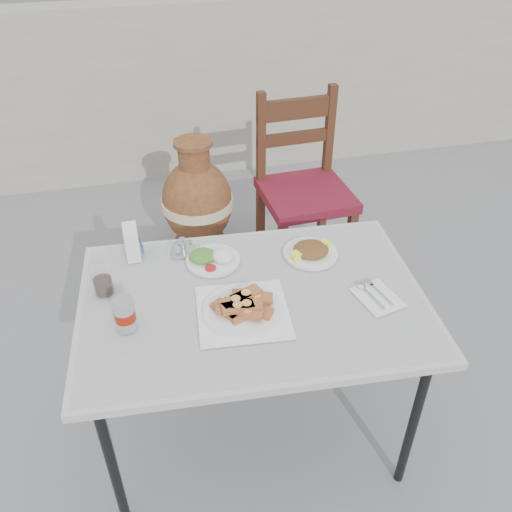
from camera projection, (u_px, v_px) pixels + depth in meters
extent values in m
plane|color=slate|center=(261.00, 442.00, 2.23)|extent=(80.00, 80.00, 0.00)
cylinder|color=black|center=(113.00, 468.00, 1.76)|extent=(0.03, 0.03, 0.68)
cylinder|color=black|center=(413.00, 424.00, 1.90)|extent=(0.03, 0.03, 0.68)
cylinder|color=black|center=(120.00, 329.00, 2.28)|extent=(0.03, 0.03, 0.68)
cylinder|color=black|center=(356.00, 302.00, 2.42)|extent=(0.03, 0.03, 0.68)
cube|color=white|center=(253.00, 301.00, 1.87)|extent=(1.24, 0.89, 0.03)
cube|color=white|center=(253.00, 298.00, 1.86)|extent=(1.20, 0.85, 0.00)
cube|color=white|center=(243.00, 312.00, 1.80)|extent=(0.33, 0.33, 0.00)
cylinder|color=white|center=(243.00, 310.00, 1.80)|extent=(0.27, 0.27, 0.01)
cylinder|color=white|center=(243.00, 311.00, 1.80)|extent=(0.28, 0.28, 0.01)
cylinder|color=white|center=(213.00, 260.00, 2.02)|extent=(0.20, 0.20, 0.01)
ellipsoid|color=white|center=(223.00, 256.00, 2.01)|extent=(0.08, 0.08, 0.05)
ellipsoid|color=#386E1F|center=(202.00, 256.00, 2.01)|extent=(0.10, 0.09, 0.04)
cylinder|color=#B51317|center=(210.00, 268.00, 1.97)|extent=(0.04, 0.04, 0.01)
cylinder|color=white|center=(311.00, 253.00, 2.06)|extent=(0.21, 0.21, 0.01)
ellipsoid|color=#1D5D17|center=(311.00, 249.00, 2.05)|extent=(0.14, 0.12, 0.04)
cylinder|color=#FFFB45|center=(296.00, 256.00, 2.01)|extent=(0.05, 0.04, 0.04)
cylinder|color=#FFFB45|center=(326.00, 244.00, 2.07)|extent=(0.05, 0.04, 0.04)
cylinder|color=silver|center=(125.00, 314.00, 1.71)|extent=(0.07, 0.07, 0.12)
cylinder|color=#A61A0B|center=(125.00, 315.00, 1.71)|extent=(0.07, 0.07, 0.04)
cylinder|color=silver|center=(122.00, 300.00, 1.67)|extent=(0.06, 0.06, 0.00)
cylinder|color=white|center=(102.00, 281.00, 1.85)|extent=(0.07, 0.07, 0.10)
cylinder|color=black|center=(103.00, 286.00, 1.87)|extent=(0.06, 0.06, 0.06)
cube|color=white|center=(132.00, 242.00, 2.02)|extent=(0.05, 0.10, 0.12)
cube|color=blue|center=(140.00, 243.00, 2.03)|extent=(0.02, 0.05, 0.07)
cube|color=silver|center=(184.00, 252.00, 2.06)|extent=(0.10, 0.08, 0.01)
cylinder|color=white|center=(178.00, 249.00, 2.03)|extent=(0.02, 0.02, 0.05)
cylinder|color=white|center=(190.00, 247.00, 2.04)|extent=(0.02, 0.02, 0.05)
cylinder|color=silver|center=(182.00, 243.00, 2.06)|extent=(0.03, 0.03, 0.04)
cube|color=white|center=(377.00, 297.00, 1.86)|extent=(0.16, 0.19, 0.00)
cube|color=silver|center=(373.00, 298.00, 1.85)|extent=(0.04, 0.13, 0.00)
ellipsoid|color=silver|center=(361.00, 285.00, 1.90)|extent=(0.03, 0.04, 0.01)
cube|color=silver|center=(382.00, 295.00, 1.86)|extent=(0.04, 0.13, 0.00)
cube|color=silver|center=(369.00, 283.00, 1.92)|extent=(0.03, 0.04, 0.00)
cube|color=#391F0F|center=(282.00, 262.00, 2.82)|extent=(0.04, 0.04, 0.48)
cube|color=#391F0F|center=(349.00, 250.00, 2.91)|extent=(0.04, 0.04, 0.48)
cube|color=#391F0F|center=(260.00, 224.00, 3.12)|extent=(0.04, 0.04, 0.48)
cube|color=#391F0F|center=(322.00, 214.00, 3.20)|extent=(0.04, 0.04, 0.48)
cube|color=maroon|center=(306.00, 195.00, 2.85)|extent=(0.47, 0.47, 0.05)
cube|color=#391F0F|center=(261.00, 142.00, 2.82)|extent=(0.04, 0.04, 0.53)
cube|color=#391F0F|center=(329.00, 134.00, 2.90)|extent=(0.04, 0.04, 0.53)
cube|color=#391F0F|center=(297.00, 109.00, 2.76)|extent=(0.43, 0.05, 0.11)
cube|color=#391F0F|center=(296.00, 138.00, 2.86)|extent=(0.43, 0.05, 0.06)
cylinder|color=brown|center=(201.00, 245.00, 3.29)|extent=(0.31, 0.31, 0.08)
ellipsoid|color=brown|center=(197.00, 202.00, 3.12)|extent=(0.41, 0.41, 0.51)
cylinder|color=beige|center=(197.00, 202.00, 3.12)|extent=(0.41, 0.41, 0.06)
cylinder|color=brown|center=(194.00, 158.00, 2.95)|extent=(0.17, 0.17, 0.16)
cylinder|color=brown|center=(193.00, 143.00, 2.90)|extent=(0.21, 0.21, 0.02)
cube|color=#A6A18A|center=(176.00, 92.00, 3.83)|extent=(6.00, 0.25, 1.20)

